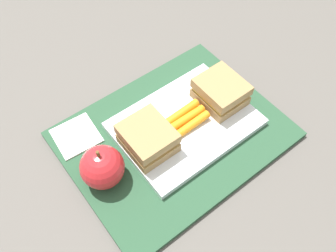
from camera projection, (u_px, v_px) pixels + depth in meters
name	position (u px, v px, depth m)	size (l,w,h in m)	color
ground_plane	(174.00, 136.00, 0.62)	(2.40, 2.40, 0.00)	#56514C
lunchbag_mat	(174.00, 135.00, 0.61)	(0.36, 0.28, 0.01)	#284C33
food_tray	(185.00, 124.00, 0.61)	(0.23, 0.17, 0.01)	white
sandwich_half_left	(221.00, 92.00, 0.62)	(0.07, 0.08, 0.04)	#9E7A4C
sandwich_half_right	(148.00, 138.00, 0.56)	(0.07, 0.08, 0.04)	#9E7A4C
carrot_sticks_bundle	(186.00, 119.00, 0.60)	(0.08, 0.04, 0.02)	orange
apple	(103.00, 168.00, 0.53)	(0.07, 0.07, 0.08)	red
paper_napkin	(76.00, 136.00, 0.60)	(0.07, 0.07, 0.00)	white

